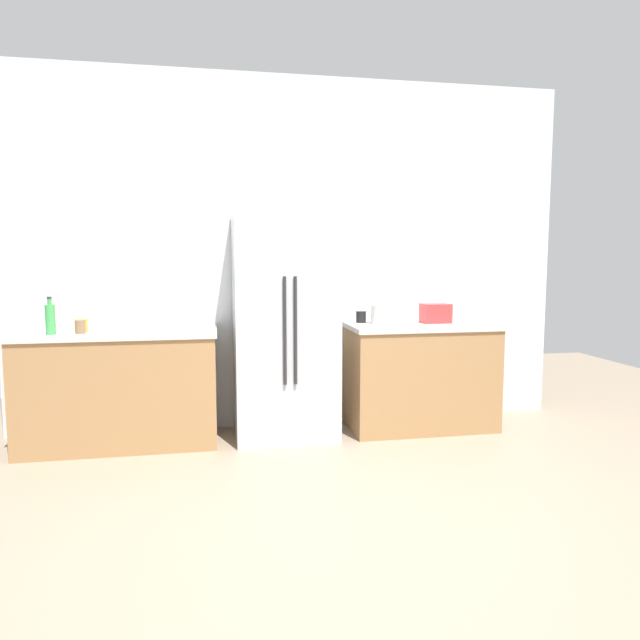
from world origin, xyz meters
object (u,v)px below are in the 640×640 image
at_px(cup_c, 80,327).
at_px(bowl_a, 132,327).
at_px(refrigerator, 285,326).
at_px(cup_b, 81,326).
at_px(toaster, 436,313).
at_px(bottle_a, 50,319).
at_px(rice_cooker, 386,309).
at_px(cup_a, 361,317).

bearing_deg(cup_c, bowl_a, 14.64).
bearing_deg(cup_c, refrigerator, 5.10).
xyz_separation_m(cup_b, bowl_a, (0.36, -0.01, -0.02)).
height_order(toaster, cup_c, toaster).
distance_m(bottle_a, bowl_a, 0.56).
distance_m(rice_cooker, cup_b, 2.40).
height_order(refrigerator, bottle_a, refrigerator).
height_order(toaster, bowl_a, toaster).
bearing_deg(bowl_a, bottle_a, -170.32).
bearing_deg(cup_b, rice_cooker, 2.35).
bearing_deg(bowl_a, cup_b, 178.32).
bearing_deg(cup_a, bottle_a, -172.52).
height_order(refrigerator, bowl_a, refrigerator).
distance_m(refrigerator, bottle_a, 1.73).
xyz_separation_m(bottle_a, cup_b, (0.19, 0.10, -0.07)).
distance_m(bottle_a, cup_b, 0.22).
bearing_deg(cup_b, cup_a, 5.45).
height_order(refrigerator, cup_a, refrigerator).
height_order(bottle_a, cup_c, bottle_a).
bearing_deg(bottle_a, rice_cooker, 4.47).
xyz_separation_m(bottle_a, cup_c, (0.20, 0.00, -0.06)).
height_order(cup_a, bowl_a, cup_a).
relative_size(bottle_a, cup_c, 2.74).
xyz_separation_m(rice_cooker, cup_a, (-0.19, 0.11, -0.08)).
relative_size(refrigerator, cup_a, 18.51).
xyz_separation_m(cup_a, cup_c, (-2.20, -0.31, 0.00)).
xyz_separation_m(rice_cooker, bottle_a, (-2.58, -0.20, -0.01)).
distance_m(cup_a, cup_c, 2.22).
height_order(bottle_a, bowl_a, bottle_a).
bearing_deg(bottle_a, cup_b, 29.17).
xyz_separation_m(toaster, cup_b, (-2.83, -0.08, -0.03)).
relative_size(rice_cooker, cup_b, 2.84).
distance_m(refrigerator, cup_c, 1.52).
bearing_deg(toaster, cup_c, -176.34).
bearing_deg(cup_a, cup_c, -171.91).
relative_size(toaster, bottle_a, 0.87).
distance_m(cup_a, cup_b, 2.22).
height_order(refrigerator, toaster, refrigerator).
bearing_deg(cup_c, rice_cooker, 4.78).
height_order(bottle_a, cup_b, bottle_a).
relative_size(cup_b, bowl_a, 0.50).
height_order(toaster, rice_cooker, rice_cooker).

